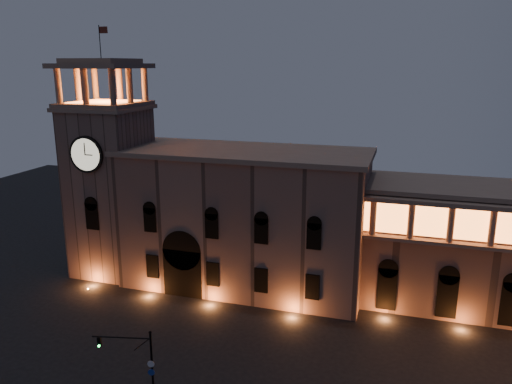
# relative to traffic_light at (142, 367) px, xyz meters

# --- Properties ---
(government_building) EXTENTS (30.80, 12.80, 17.60)m
(government_building) POSITION_rel_traffic_light_xyz_m (0.38, 25.39, 5.09)
(government_building) COLOR #795A4F
(government_building) RESTS_ON ground
(clock_tower) EXTENTS (9.80, 9.80, 32.40)m
(clock_tower) POSITION_rel_traffic_light_xyz_m (-18.05, 24.44, 8.82)
(clock_tower) COLOR #795A4F
(clock_tower) RESTS_ON ground
(traffic_light) EXTENTS (5.01, 1.42, 7.01)m
(traffic_light) POSITION_rel_traffic_light_xyz_m (0.00, 0.00, 0.00)
(traffic_light) COLOR black
(traffic_light) RESTS_ON ground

